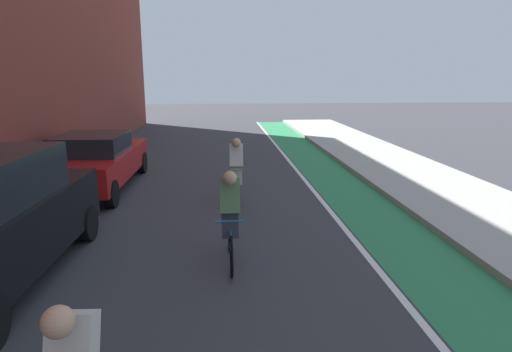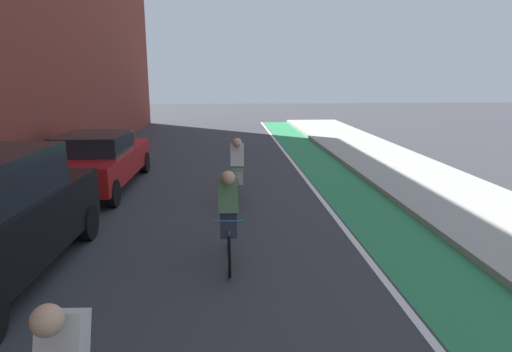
# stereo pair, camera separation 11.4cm
# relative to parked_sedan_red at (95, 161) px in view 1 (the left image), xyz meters

# --- Properties ---
(ground_plane) EXTENTS (77.73, 77.73, 0.00)m
(ground_plane) POSITION_rel_parked_sedan_red_xyz_m (3.28, -2.91, -0.79)
(ground_plane) COLOR #38383D
(bike_lane_paint) EXTENTS (1.60, 35.33, 0.00)m
(bike_lane_paint) POSITION_rel_parked_sedan_red_xyz_m (6.81, -0.91, -0.79)
(bike_lane_paint) COLOR #2D8451
(bike_lane_paint) RESTS_ON ground
(lane_divider_stripe) EXTENTS (0.12, 35.33, 0.00)m
(lane_divider_stripe) POSITION_rel_parked_sedan_red_xyz_m (5.91, -0.91, -0.79)
(lane_divider_stripe) COLOR white
(lane_divider_stripe) RESTS_ON ground
(sidewalk_right) EXTENTS (3.25, 35.33, 0.14)m
(sidewalk_right) POSITION_rel_parked_sedan_red_xyz_m (9.23, -0.91, -0.72)
(sidewalk_right) COLOR #A8A59E
(sidewalk_right) RESTS_ON ground
(parked_sedan_red) EXTENTS (2.05, 4.84, 1.53)m
(parked_sedan_red) POSITION_rel_parked_sedan_red_xyz_m (0.00, 0.00, 0.00)
(parked_sedan_red) COLOR red
(parked_sedan_red) RESTS_ON ground
(cyclist_trailing) EXTENTS (0.48, 1.70, 1.61)m
(cyclist_trailing) POSITION_rel_parked_sedan_red_xyz_m (3.54, -5.13, 0.02)
(cyclist_trailing) COLOR black
(cyclist_trailing) RESTS_ON ground
(cyclist_far) EXTENTS (0.48, 1.72, 1.61)m
(cyclist_far) POSITION_rel_parked_sedan_red_xyz_m (3.79, -1.59, 0.02)
(cyclist_far) COLOR black
(cyclist_far) RESTS_ON ground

